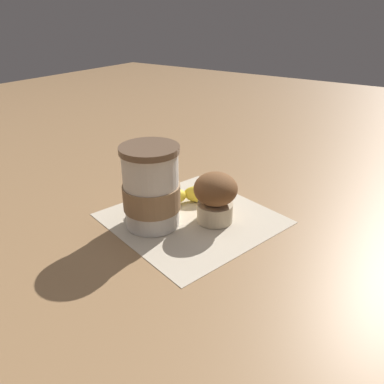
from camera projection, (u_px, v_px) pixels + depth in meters
ground_plane at (192, 219)px, 0.66m from camera, size 3.00×3.00×0.00m
paper_napkin at (192, 218)px, 0.66m from camera, size 0.32×0.32×0.00m
coffee_cup at (151, 189)px, 0.61m from camera, size 0.10×0.10×0.14m
muffin at (215, 196)px, 0.63m from camera, size 0.07×0.07×0.09m
banana at (172, 198)px, 0.70m from camera, size 0.13×0.11×0.03m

